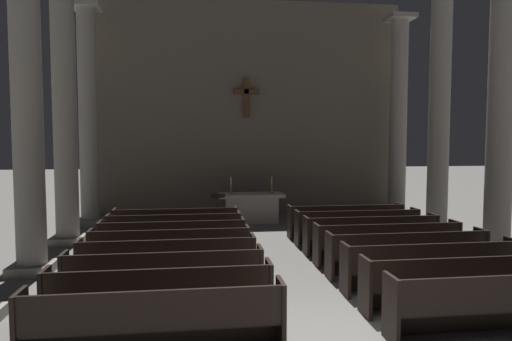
# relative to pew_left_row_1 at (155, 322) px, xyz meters

# --- Properties ---
(pew_left_row_1) EXTENTS (3.38, 0.50, 0.95)m
(pew_left_row_1) POSITION_rel_pew_left_row_1_xyz_m (0.00, 0.00, 0.00)
(pew_left_row_1) COLOR black
(pew_left_row_1) RESTS_ON ground
(pew_left_row_2) EXTENTS (3.38, 0.50, 0.95)m
(pew_left_row_2) POSITION_rel_pew_left_row_1_xyz_m (0.00, 0.98, 0.00)
(pew_left_row_2) COLOR black
(pew_left_row_2) RESTS_ON ground
(pew_left_row_3) EXTENTS (3.38, 0.50, 0.95)m
(pew_left_row_3) POSITION_rel_pew_left_row_1_xyz_m (0.00, 1.96, 0.00)
(pew_left_row_3) COLOR black
(pew_left_row_3) RESTS_ON ground
(pew_left_row_4) EXTENTS (3.38, 0.50, 0.95)m
(pew_left_row_4) POSITION_rel_pew_left_row_1_xyz_m (0.00, 2.94, 0.00)
(pew_left_row_4) COLOR black
(pew_left_row_4) RESTS_ON ground
(pew_left_row_5) EXTENTS (3.38, 0.50, 0.95)m
(pew_left_row_5) POSITION_rel_pew_left_row_1_xyz_m (0.00, 3.93, 0.00)
(pew_left_row_5) COLOR black
(pew_left_row_5) RESTS_ON ground
(pew_left_row_6) EXTENTS (3.38, 0.50, 0.95)m
(pew_left_row_6) POSITION_rel_pew_left_row_1_xyz_m (0.00, 4.91, 0.00)
(pew_left_row_6) COLOR black
(pew_left_row_6) RESTS_ON ground
(pew_left_row_7) EXTENTS (3.38, 0.50, 0.95)m
(pew_left_row_7) POSITION_rel_pew_left_row_1_xyz_m (0.00, 5.89, 0.00)
(pew_left_row_7) COLOR black
(pew_left_row_7) RESTS_ON ground
(pew_left_row_8) EXTENTS (3.38, 0.50, 0.95)m
(pew_left_row_8) POSITION_rel_pew_left_row_1_xyz_m (0.00, 6.87, 0.00)
(pew_left_row_8) COLOR black
(pew_left_row_8) RESTS_ON ground
(pew_right_row_1) EXTENTS (3.38, 0.50, 0.95)m
(pew_right_row_1) POSITION_rel_pew_left_row_1_xyz_m (4.89, 0.00, 0.00)
(pew_right_row_1) COLOR black
(pew_right_row_1) RESTS_ON ground
(pew_right_row_2) EXTENTS (3.38, 0.50, 0.95)m
(pew_right_row_2) POSITION_rel_pew_left_row_1_xyz_m (4.89, 0.98, 0.00)
(pew_right_row_2) COLOR black
(pew_right_row_2) RESTS_ON ground
(pew_right_row_3) EXTENTS (3.38, 0.50, 0.95)m
(pew_right_row_3) POSITION_rel_pew_left_row_1_xyz_m (4.89, 1.96, 0.00)
(pew_right_row_3) COLOR black
(pew_right_row_3) RESTS_ON ground
(pew_right_row_4) EXTENTS (3.38, 0.50, 0.95)m
(pew_right_row_4) POSITION_rel_pew_left_row_1_xyz_m (4.89, 2.94, 0.00)
(pew_right_row_4) COLOR black
(pew_right_row_4) RESTS_ON ground
(pew_right_row_5) EXTENTS (3.38, 0.50, 0.95)m
(pew_right_row_5) POSITION_rel_pew_left_row_1_xyz_m (4.89, 3.93, 0.00)
(pew_right_row_5) COLOR black
(pew_right_row_5) RESTS_ON ground
(pew_right_row_6) EXTENTS (3.38, 0.50, 0.95)m
(pew_right_row_6) POSITION_rel_pew_left_row_1_xyz_m (4.89, 4.91, 0.00)
(pew_right_row_6) COLOR black
(pew_right_row_6) RESTS_ON ground
(pew_right_row_7) EXTENTS (3.38, 0.50, 0.95)m
(pew_right_row_7) POSITION_rel_pew_left_row_1_xyz_m (4.89, 5.89, 0.00)
(pew_right_row_7) COLOR black
(pew_right_row_7) RESTS_ON ground
(pew_right_row_8) EXTENTS (3.38, 0.50, 0.95)m
(pew_right_row_8) POSITION_rel_pew_left_row_1_xyz_m (4.89, 6.87, 0.00)
(pew_right_row_8) COLOR black
(pew_right_row_8) RESTS_ON ground
(column_left_second) EXTENTS (0.92, 0.92, 7.24)m
(column_left_second) POSITION_rel_pew_left_row_1_xyz_m (-2.92, 4.23, 3.06)
(column_left_second) COLOR #9E998E
(column_left_second) RESTS_ON ground
(column_right_second) EXTENTS (0.92, 0.92, 7.24)m
(column_right_second) POSITION_rel_pew_left_row_1_xyz_m (7.81, 4.23, 3.06)
(column_right_second) COLOR #9E998E
(column_right_second) RESTS_ON ground
(column_left_third) EXTENTS (0.92, 0.92, 7.24)m
(column_left_third) POSITION_rel_pew_left_row_1_xyz_m (-2.92, 7.02, 3.06)
(column_left_third) COLOR #9E998E
(column_left_third) RESTS_ON ground
(column_right_third) EXTENTS (0.92, 0.92, 7.24)m
(column_right_third) POSITION_rel_pew_left_row_1_xyz_m (7.81, 7.02, 3.06)
(column_right_third) COLOR #9E998E
(column_right_third) RESTS_ON ground
(column_left_fourth) EXTENTS (0.92, 0.92, 7.24)m
(column_left_fourth) POSITION_rel_pew_left_row_1_xyz_m (-2.92, 9.81, 3.06)
(column_left_fourth) COLOR #9E998E
(column_left_fourth) RESTS_ON ground
(column_right_fourth) EXTENTS (0.92, 0.92, 7.24)m
(column_right_fourth) POSITION_rel_pew_left_row_1_xyz_m (7.81, 9.81, 3.06)
(column_right_fourth) COLOR #9E998E
(column_right_fourth) RESTS_ON ground
(altar) EXTENTS (2.20, 0.90, 1.01)m
(altar) POSITION_rel_pew_left_row_1_xyz_m (2.44, 9.50, 0.06)
(altar) COLOR #BCB7AD
(altar) RESTS_ON ground
(candlestick_left) EXTENTS (0.16, 0.16, 0.57)m
(candlestick_left) POSITION_rel_pew_left_row_1_xyz_m (1.74, 9.50, 0.71)
(candlestick_left) COLOR #B79338
(candlestick_left) RESTS_ON altar
(candlestick_right) EXTENTS (0.16, 0.16, 0.57)m
(candlestick_right) POSITION_rel_pew_left_row_1_xyz_m (3.14, 9.50, 0.71)
(candlestick_right) COLOR #B79338
(candlestick_right) RESTS_ON altar
(apse_with_cross) EXTENTS (11.71, 0.43, 7.98)m
(apse_with_cross) POSITION_rel_pew_left_row_1_xyz_m (2.44, 11.21, 3.51)
(apse_with_cross) COLOR #706656
(apse_with_cross) RESTS_ON ground
(lectern) EXTENTS (0.44, 0.36, 1.15)m
(lectern) POSITION_rel_pew_left_row_1_xyz_m (1.23, 8.30, 0.07)
(lectern) COLOR black
(lectern) RESTS_ON ground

